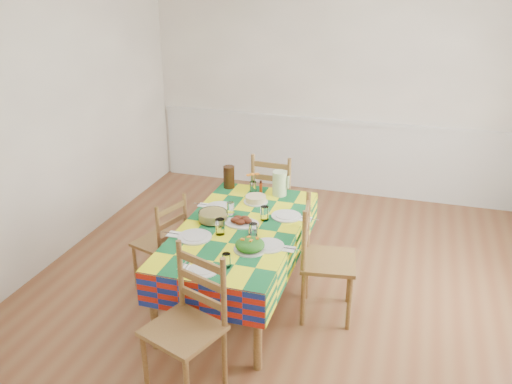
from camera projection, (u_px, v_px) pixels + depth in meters
room at (286, 147)px, 4.08m from camera, size 4.58×5.08×2.78m
wainscot at (334, 154)px, 6.60m from camera, size 4.41×0.06×0.92m
dining_table at (240, 235)px, 4.38m from camera, size 0.94×1.74×0.68m
setting_near_head at (211, 266)px, 3.74m from camera, size 0.35×0.23×0.10m
setting_left_near at (203, 233)px, 4.19m from camera, size 0.48×0.29×0.13m
setting_left_far at (223, 207)px, 4.64m from camera, size 0.41×0.24×0.11m
setting_right_near at (263, 240)px, 4.09m from camera, size 0.45×0.26×0.12m
setting_right_far at (279, 215)px, 4.49m from camera, size 0.47×0.27×0.12m
meat_platter at (241, 221)px, 4.39m from camera, size 0.30×0.21×0.06m
salad_platter at (250, 245)px, 3.98m from camera, size 0.24×0.24×0.10m
pasta_bowl at (213, 216)px, 4.43m from camera, size 0.24×0.24×0.08m
cake at (256, 199)px, 4.79m from camera, size 0.22×0.22×0.06m
serving_utensils at (252, 232)px, 4.26m from camera, size 0.13×0.29×0.01m
flower_vase at (253, 184)px, 4.98m from camera, size 0.12×0.10×0.20m
hot_sauce at (261, 187)px, 4.97m from camera, size 0.03×0.03×0.12m
green_pitcher at (280, 183)px, 4.91m from camera, size 0.13×0.13×0.23m
tea_pitcher at (229, 177)px, 5.07m from camera, size 0.11×0.11×0.21m
name_card at (201, 277)px, 3.63m from camera, size 0.07×0.02×0.01m
chair_near at (188, 326)px, 3.47m from camera, size 0.55×0.54×0.99m
chair_far at (275, 198)px, 5.39m from camera, size 0.44×0.42×0.96m
chair_left at (163, 243)px, 4.63m from camera, size 0.46×0.47×0.86m
chair_right at (323, 260)px, 4.24m from camera, size 0.47×0.49×0.99m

